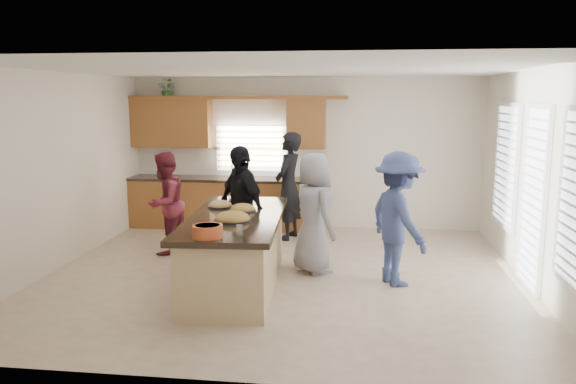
# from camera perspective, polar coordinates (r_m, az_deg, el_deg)

# --- Properties ---
(floor) EXTENTS (6.50, 6.50, 0.00)m
(floor) POSITION_cam_1_polar(r_m,az_deg,el_deg) (7.90, -0.51, -8.39)
(floor) COLOR beige
(floor) RESTS_ON ground
(room_shell) EXTENTS (6.52, 6.02, 2.81)m
(room_shell) POSITION_cam_1_polar(r_m,az_deg,el_deg) (7.52, -0.54, 5.50)
(room_shell) COLOR silver
(room_shell) RESTS_ON ground
(back_cabinetry) EXTENTS (4.08, 0.66, 2.46)m
(back_cabinetry) POSITION_cam_1_polar(r_m,az_deg,el_deg) (10.58, -6.41, 1.28)
(back_cabinetry) COLOR brown
(back_cabinetry) RESTS_ON ground
(right_wall_glazing) EXTENTS (0.06, 4.00, 2.25)m
(right_wall_glazing) POSITION_cam_1_polar(r_m,az_deg,el_deg) (7.71, 23.78, 0.59)
(right_wall_glazing) COLOR white
(right_wall_glazing) RESTS_ON ground
(island) EXTENTS (1.31, 2.76, 0.95)m
(island) POSITION_cam_1_polar(r_m,az_deg,el_deg) (7.32, -5.33, -6.21)
(island) COLOR tan
(island) RESTS_ON ground
(platter_front) EXTENTS (0.47, 0.47, 0.19)m
(platter_front) POSITION_cam_1_polar(r_m,az_deg,el_deg) (6.88, -5.65, -2.73)
(platter_front) COLOR black
(platter_front) RESTS_ON island
(platter_mid) EXTENTS (0.36, 0.36, 0.15)m
(platter_mid) POSITION_cam_1_polar(r_m,az_deg,el_deg) (7.45, -4.63, -1.75)
(platter_mid) COLOR black
(platter_mid) RESTS_ON island
(platter_back) EXTENTS (0.34, 0.34, 0.14)m
(platter_back) POSITION_cam_1_polar(r_m,az_deg,el_deg) (7.73, -6.86, -1.37)
(platter_back) COLOR black
(platter_back) RESTS_ON island
(salad_bowl) EXTENTS (0.32, 0.32, 0.14)m
(salad_bowl) POSITION_cam_1_polar(r_m,az_deg,el_deg) (6.11, -8.16, -3.90)
(salad_bowl) COLOR #B94821
(salad_bowl) RESTS_ON island
(clear_cup) EXTENTS (0.07, 0.07, 0.11)m
(clear_cup) POSITION_cam_1_polar(r_m,az_deg,el_deg) (6.18, -4.96, -3.87)
(clear_cup) COLOR white
(clear_cup) RESTS_ON island
(plate_stack) EXTENTS (0.22, 0.22, 0.05)m
(plate_stack) POSITION_cam_1_polar(r_m,az_deg,el_deg) (8.14, -5.28, -0.78)
(plate_stack) COLOR #B385C2
(plate_stack) RESTS_ON island
(flower_vase) EXTENTS (0.14, 0.14, 0.44)m
(flower_vase) POSITION_cam_1_polar(r_m,az_deg,el_deg) (8.37, -4.29, 1.03)
(flower_vase) COLOR silver
(flower_vase) RESTS_ON island
(potted_plant) EXTENTS (0.39, 0.36, 0.37)m
(potted_plant) POSITION_cam_1_polar(r_m,az_deg,el_deg) (10.85, -12.09, 10.20)
(potted_plant) COLOR #327930
(potted_plant) RESTS_ON back_cabinetry
(woman_left_back) EXTENTS (0.59, 0.76, 1.85)m
(woman_left_back) POSITION_cam_1_polar(r_m,az_deg,el_deg) (9.64, 0.06, 0.60)
(woman_left_back) COLOR black
(woman_left_back) RESTS_ON ground
(woman_left_mid) EXTENTS (0.75, 0.88, 1.60)m
(woman_left_mid) POSITION_cam_1_polar(r_m,az_deg,el_deg) (8.98, -12.39, -1.12)
(woman_left_mid) COLOR maroon
(woman_left_mid) RESTS_ON ground
(woman_left_front) EXTENTS (1.03, 1.05, 1.78)m
(woman_left_front) POSITION_cam_1_polar(r_m,az_deg,el_deg) (8.00, -4.83, -1.61)
(woman_left_front) COLOR black
(woman_left_front) RESTS_ON ground
(woman_right_back) EXTENTS (1.10, 1.31, 1.75)m
(woman_right_back) POSITION_cam_1_polar(r_m,az_deg,el_deg) (7.44, 11.13, -2.71)
(woman_right_back) COLOR navy
(woman_right_back) RESTS_ON ground
(woman_right_front) EXTENTS (0.90, 0.99, 1.69)m
(woman_right_front) POSITION_cam_1_polar(r_m,az_deg,el_deg) (7.83, 2.59, -2.14)
(woman_right_front) COLOR gray
(woman_right_front) RESTS_ON ground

